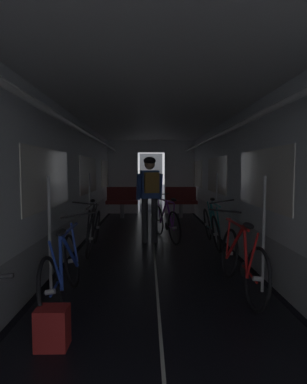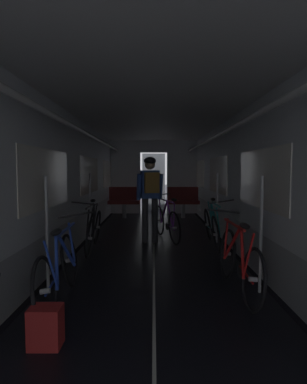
{
  "view_description": "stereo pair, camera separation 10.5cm",
  "coord_description": "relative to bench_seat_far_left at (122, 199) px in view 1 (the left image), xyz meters",
  "views": [
    {
      "loc": [
        -0.11,
        -1.61,
        1.47
      ],
      "look_at": [
        0.0,
        4.68,
        1.03
      ],
      "focal_mm": 29.66,
      "sensor_mm": 36.0,
      "label": 1
    },
    {
      "loc": [
        -0.01,
        -1.61,
        1.47
      ],
      "look_at": [
        0.0,
        4.68,
        1.03
      ],
      "focal_mm": 29.66,
      "sensor_mm": 36.0,
      "label": 2
    }
  ],
  "objects": [
    {
      "name": "train_car_shell",
      "position": [
        0.9,
        -4.47,
        1.13
      ],
      "size": [
        3.14,
        12.34,
        2.57
      ],
      "color": "black",
      "rests_on": "ground"
    },
    {
      "name": "bicycle_red",
      "position": [
        1.91,
        -5.97,
        -0.19
      ],
      "size": [
        0.44,
        1.69,
        0.95
      ],
      "color": "black",
      "rests_on": "ground"
    },
    {
      "name": "bicycle_teal",
      "position": [
        2.03,
        -3.64,
        -0.19
      ],
      "size": [
        0.44,
        1.69,
        0.96
      ],
      "color": "black",
      "rests_on": "ground"
    },
    {
      "name": "backpack_on_floor",
      "position": [
        0.0,
        -7.15,
        -0.4
      ],
      "size": [
        0.26,
        0.2,
        0.34
      ],
      "primitive_type": "cube",
      "rotation": [
        0.0,
        0.0,
        0.0
      ],
      "color": "maroon",
      "rests_on": "ground"
    },
    {
      "name": "bench_seat_far_right",
      "position": [
        1.8,
        0.0,
        0.0
      ],
      "size": [
        0.98,
        0.51,
        0.95
      ],
      "color": "gray",
      "rests_on": "ground"
    },
    {
      "name": "bicycle_blue",
      "position": [
        -0.13,
        -6.28,
        -0.19
      ],
      "size": [
        0.44,
        1.69,
        0.96
      ],
      "color": "black",
      "rests_on": "ground"
    },
    {
      "name": "bicycle_black",
      "position": [
        -0.2,
        -3.96,
        -0.19
      ],
      "size": [
        0.44,
        1.69,
        0.95
      ],
      "color": "black",
      "rests_on": "ground"
    },
    {
      "name": "bicycle_purple_in_aisle",
      "position": [
        1.17,
        -3.09,
        -0.18
      ],
      "size": [
        0.59,
        1.65,
        0.94
      ],
      "color": "black",
      "rests_on": "ground"
    },
    {
      "name": "person_cyclist_aisle",
      "position": [
        0.83,
        -3.36,
        0.5
      ],
      "size": [
        0.56,
        0.44,
        1.73
      ],
      "color": "#2D2D33",
      "rests_on": "ground"
    },
    {
      "name": "bench_seat_far_left",
      "position": [
        0.0,
        0.0,
        0.0
      ],
      "size": [
        0.98,
        0.51,
        0.95
      ],
      "color": "gray",
      "rests_on": "ground"
    }
  ]
}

